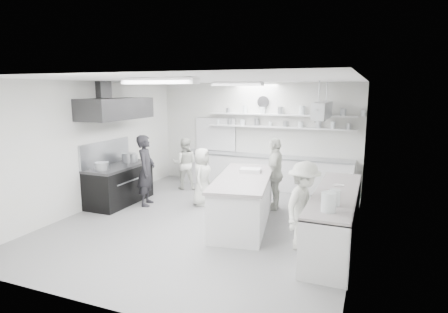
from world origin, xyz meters
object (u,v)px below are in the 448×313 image
at_px(stove, 119,185).
at_px(cook_stove, 146,170).
at_px(right_counter, 335,219).
at_px(back_counter, 263,172).
at_px(prep_island, 243,201).
at_px(cook_back, 185,164).

height_order(stove, cook_stove, cook_stove).
height_order(right_counter, cook_stove, cook_stove).
bearing_deg(right_counter, stove, 173.48).
relative_size(back_counter, prep_island, 1.90).
height_order(prep_island, cook_back, cook_back).
bearing_deg(right_counter, cook_stove, 171.00).
bearing_deg(cook_stove, right_counter, -116.66).
distance_m(stove, cook_stove, 0.84).
bearing_deg(cook_stove, back_counter, -56.73).
xyz_separation_m(stove, prep_island, (3.35, -0.24, 0.04)).
bearing_deg(back_counter, stove, -136.01).
distance_m(back_counter, cook_back, 2.26).
bearing_deg(stove, right_counter, -6.52).
bearing_deg(stove, back_counter, 43.99).
distance_m(stove, prep_island, 3.36).
height_order(right_counter, prep_island, prep_island).
distance_m(stove, right_counter, 5.28).
xyz_separation_m(back_counter, prep_island, (0.45, -3.04, 0.03)).
relative_size(back_counter, cook_stove, 2.89).
distance_m(stove, back_counter, 4.03).
distance_m(cook_stove, cook_back, 1.72).
relative_size(stove, right_counter, 0.55).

